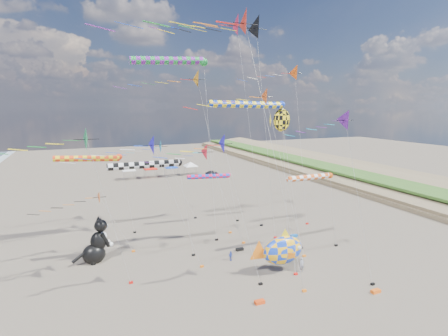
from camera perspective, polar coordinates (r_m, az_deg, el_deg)
name	(u,v)px	position (r m, az deg, el deg)	size (l,w,h in m)	color
ground	(300,311)	(32.33, 12.37, -21.80)	(260.00, 260.00, 0.00)	brown
delta_kite_0	(210,148)	(29.37, -2.29, 3.31)	(10.73, 1.88, 14.80)	#2319DC
delta_kite_1	(267,100)	(35.71, 7.02, 11.04)	(12.31, 1.98, 18.98)	#D6531A
delta_kite_2	(83,202)	(41.27, -21.98, -5.22)	(10.32, 1.60, 7.83)	orange
delta_kite_3	(245,23)	(28.08, 3.38, 22.63)	(15.83, 2.32, 24.58)	red
delta_kite_4	(353,124)	(31.59, 20.26, 6.83)	(8.78, 2.01, 16.81)	#611D8B
delta_kite_5	(252,30)	(42.68, 4.64, 21.59)	(14.00, 3.06, 27.25)	black
delta_kite_6	(293,74)	(48.34, 11.14, 14.89)	(10.70, 2.34, 22.63)	#EC5711
delta_kite_7	(236,26)	(47.35, 1.90, 22.11)	(14.38, 3.10, 28.60)	red
delta_kite_8	(191,81)	(43.31, -5.37, 14.00)	(13.52, 2.43, 21.46)	orange
delta_kite_9	(148,147)	(33.80, -12.29, 3.36)	(11.73, 2.08, 14.51)	#1D13C8
delta_kite_10	(166,148)	(50.71, -9.53, 3.24)	(10.24, 2.12, 12.40)	#1482BC
delta_kite_11	(75,142)	(32.57, -23.13, 3.87)	(11.43, 2.33, 15.35)	#1A8242
delta_kite_12	(207,154)	(39.97, -2.86, 2.38)	(10.45, 2.06, 12.94)	red
windsock_0	(91,159)	(46.73, -20.93, 1.43)	(9.39, 0.80, 10.92)	#FF3E15
windsock_1	(172,61)	(41.09, -8.45, 16.84)	(10.08, 0.91, 22.40)	#198D33
windsock_2	(250,105)	(39.19, 4.33, 10.20)	(10.55, 0.79, 17.52)	#1234BB
windsock_3	(312,178)	(41.05, 14.17, -1.53)	(7.52, 0.69, 9.32)	#D14C0E
windsock_4	(211,176)	(49.42, -2.16, -1.39)	(7.81, 0.67, 7.52)	#E41042
windsock_5	(148,165)	(37.24, -12.29, 0.47)	(9.06, 0.78, 11.33)	black
angelfish_kite	(280,121)	(41.31, 9.19, 7.55)	(3.74, 3.02, 16.67)	yellow
cat_inflatable	(96,240)	(41.43, -20.22, -10.97)	(3.72, 1.86, 5.02)	black
fish_inflatable	(282,250)	(37.11, 9.50, -13.09)	(6.03, 2.42, 4.73)	blue
person_adult	(302,265)	(38.34, 12.59, -15.16)	(0.55, 0.36, 1.52)	#8F919D
child_green	(289,251)	(41.75, 10.57, -13.16)	(0.59, 0.46, 1.21)	green
child_blue	(231,256)	(40.01, 1.10, -14.14)	(0.64, 0.27, 1.09)	blue
kite_bag_0	(376,291)	(36.84, 23.53, -17.96)	(0.90, 0.44, 0.30)	orange
kite_bag_1	(294,236)	(47.62, 11.36, -10.79)	(0.90, 0.44, 0.30)	blue
kite_bag_2	(260,302)	(32.68, 5.84, -20.93)	(0.90, 0.44, 0.30)	#E34010
kite_bag_3	(240,249)	(42.68, 2.58, -13.12)	(0.90, 0.44, 0.30)	black
tent_row	(161,164)	(85.25, -10.31, 0.59)	(19.20, 4.20, 3.80)	white
parked_car	(212,173)	(87.27, -1.98, -0.76)	(1.33, 3.30, 1.12)	#26262D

